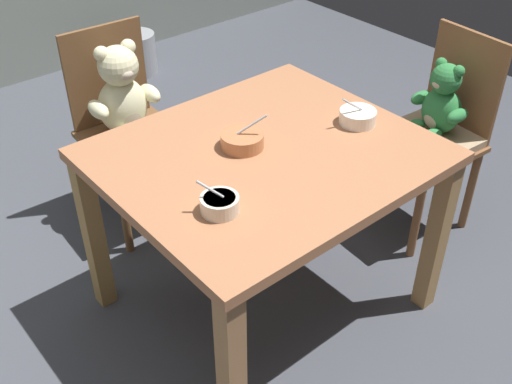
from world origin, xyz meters
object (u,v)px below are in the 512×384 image
at_px(teddy_chair_far_center, 124,107).
at_px(dining_table, 265,176).
at_px(porridge_bowl_terracotta_center, 242,140).
at_px(porridge_bowl_white_near_right, 358,117).
at_px(teddy_chair_near_right, 435,123).
at_px(metal_pail, 137,53).
at_px(porridge_bowl_cream_near_left, 220,204).

bearing_deg(teddy_chair_far_center, dining_table, 7.69).
relative_size(porridge_bowl_terracotta_center, porridge_bowl_white_near_right, 1.05).
bearing_deg(teddy_chair_near_right, teddy_chair_far_center, -38.28).
distance_m(porridge_bowl_terracotta_center, porridge_bowl_white_near_right, 0.44).
xyz_separation_m(teddy_chair_near_right, metal_pail, (-0.17, 2.21, -0.37)).
relative_size(teddy_chair_far_center, porridge_bowl_terracotta_center, 5.93).
bearing_deg(porridge_bowl_white_near_right, teddy_chair_far_center, 115.83).
distance_m(teddy_chair_near_right, porridge_bowl_terracotta_center, 0.98).
relative_size(porridge_bowl_cream_near_left, porridge_bowl_white_near_right, 0.82).
relative_size(teddy_chair_far_center, porridge_bowl_cream_near_left, 7.57).
bearing_deg(teddy_chair_near_right, metal_pail, -81.01).
xyz_separation_m(porridge_bowl_terracotta_center, metal_pail, (0.77, 2.08, -0.60)).
xyz_separation_m(dining_table, porridge_bowl_cream_near_left, (-0.32, -0.16, 0.13)).
height_order(dining_table, porridge_bowl_white_near_right, porridge_bowl_white_near_right).
relative_size(dining_table, metal_pail, 3.89).
distance_m(porridge_bowl_white_near_right, metal_pail, 2.33).
xyz_separation_m(porridge_bowl_terracotta_center, porridge_bowl_white_near_right, (0.41, -0.14, 0.00)).
bearing_deg(porridge_bowl_terracotta_center, metal_pail, 69.61).
distance_m(porridge_bowl_terracotta_center, metal_pail, 2.30).
bearing_deg(metal_pail, dining_table, -108.75).
distance_m(teddy_chair_far_center, metal_pail, 1.59).
bearing_deg(porridge_bowl_terracotta_center, dining_table, -57.97).
bearing_deg(metal_pail, porridge_bowl_white_near_right, -99.18).
height_order(teddy_chair_near_right, metal_pail, teddy_chair_near_right).
relative_size(dining_table, porridge_bowl_white_near_right, 7.54).
height_order(teddy_chair_near_right, porridge_bowl_cream_near_left, teddy_chair_near_right).
relative_size(dining_table, porridge_bowl_terracotta_center, 7.19).
bearing_deg(metal_pail, porridge_bowl_terracotta_center, -110.39).
bearing_deg(teddy_chair_far_center, teddy_chair_near_right, 50.02).
xyz_separation_m(porridge_bowl_white_near_right, metal_pail, (0.36, 2.22, -0.60)).
bearing_deg(porridge_bowl_cream_near_left, metal_pail, 65.67).
bearing_deg(porridge_bowl_white_near_right, teddy_chair_near_right, 1.15).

